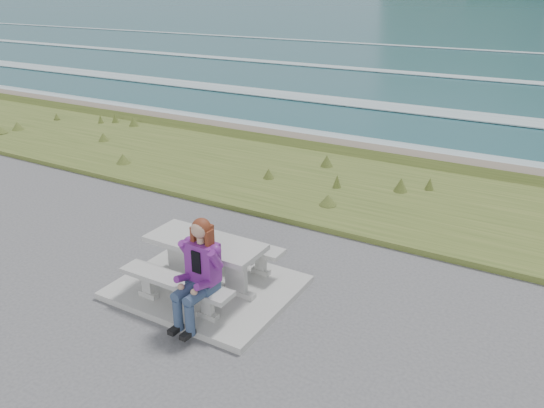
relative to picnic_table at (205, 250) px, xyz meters
name	(u,v)px	position (x,y,z in m)	size (l,w,h in m)	color
concrete_slab	(207,287)	(0.00, 0.00, -0.63)	(2.60, 2.10, 0.10)	gray
picnic_table	(205,250)	(0.00, 0.00, 0.00)	(1.80, 0.75, 0.75)	gray
bench_landward	(176,285)	(0.00, -0.70, -0.23)	(1.80, 0.35, 0.45)	gray
bench_seaward	(232,246)	(0.00, 0.70, -0.23)	(1.80, 0.35, 0.45)	gray
grass_verge	(339,189)	(0.00, 5.00, -0.68)	(160.00, 4.50, 0.22)	#3E521F
shore_drop	(382,156)	(0.00, 7.90, -0.68)	(160.00, 0.80, 2.20)	#645D4B
ocean	(486,105)	(0.00, 25.09, -2.42)	(1600.00, 1600.00, 0.09)	#21545E
seated_woman	(196,287)	(0.48, -0.84, -0.04)	(0.45, 0.76, 1.47)	navy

